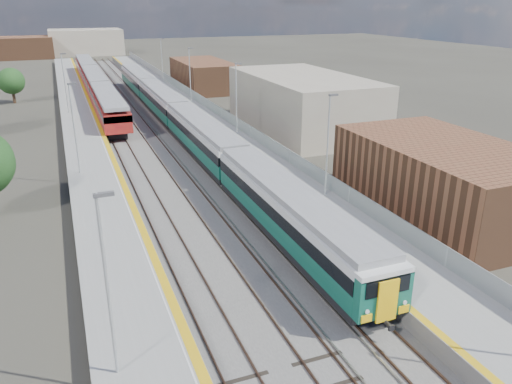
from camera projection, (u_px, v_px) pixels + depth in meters
ground at (163, 131)px, 59.76m from camera, size 320.00×320.00×0.00m
ballast_bed at (141, 128)px, 61.16m from camera, size 10.50×155.00×0.06m
tracks at (143, 124)px, 62.80m from camera, size 8.96×160.00×0.17m
platform_right at (200, 119)px, 63.53m from camera, size 4.70×155.00×8.52m
platform_left at (82, 129)px, 58.67m from camera, size 4.30×155.00×8.52m
buildings at (19, 17)px, 126.85m from camera, size 72.00×185.50×40.00m
green_train at (180, 116)px, 57.03m from camera, size 2.88×80.15×3.17m
red_train at (95, 83)px, 80.09m from camera, size 3.04×61.57×3.84m
tree_c at (11, 81)px, 74.80m from camera, size 3.91×3.91×5.30m
tree_d at (290, 80)px, 72.56m from camera, size 4.53×4.53×6.14m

